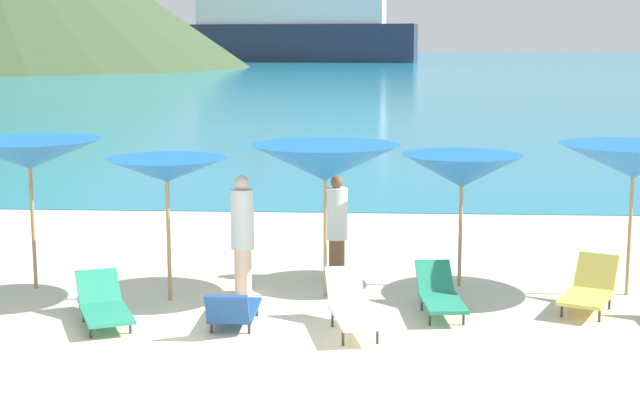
{
  "coord_description": "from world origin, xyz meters",
  "views": [
    {
      "loc": [
        1.97,
        -10.39,
        3.79
      ],
      "look_at": [
        1.08,
        4.99,
        1.2
      ],
      "focal_mm": 52.45,
      "sensor_mm": 36.0,
      "label": 1
    }
  ],
  "objects_px": {
    "umbrella_2": "(167,170)",
    "lounge_chair_6": "(104,305)",
    "lounge_chair_5": "(589,289)",
    "beachgoer_2": "(242,231)",
    "umbrella_3": "(325,163)",
    "umbrella_4": "(462,171)",
    "lounge_chair_3": "(352,307)",
    "cruise_ship": "(290,20)",
    "lounge_chair_7": "(233,310)",
    "umbrella_5": "(634,161)",
    "lounge_chair_1": "(440,294)",
    "umbrella_1": "(29,154)",
    "beachgoer_1": "(337,224)"
  },
  "relations": [
    {
      "from": "umbrella_2",
      "to": "lounge_chair_6",
      "type": "distance_m",
      "value": 2.18
    },
    {
      "from": "lounge_chair_5",
      "to": "beachgoer_2",
      "type": "distance_m",
      "value": 5.17
    },
    {
      "from": "umbrella_3",
      "to": "umbrella_4",
      "type": "xyz_separation_m",
      "value": [
        2.09,
        0.75,
        -0.21
      ]
    },
    {
      "from": "umbrella_2",
      "to": "umbrella_3",
      "type": "bearing_deg",
      "value": 8.58
    },
    {
      "from": "lounge_chair_6",
      "to": "beachgoer_2",
      "type": "xyz_separation_m",
      "value": [
        1.69,
        1.66,
        0.7
      ]
    },
    {
      "from": "lounge_chair_3",
      "to": "cruise_ship",
      "type": "relative_size",
      "value": 0.03
    },
    {
      "from": "lounge_chair_7",
      "to": "lounge_chair_5",
      "type": "bearing_deg",
      "value": -167.02
    },
    {
      "from": "umbrella_5",
      "to": "beachgoer_2",
      "type": "distance_m",
      "value": 5.96
    },
    {
      "from": "lounge_chair_1",
      "to": "lounge_chair_5",
      "type": "height_order",
      "value": "lounge_chair_5"
    },
    {
      "from": "umbrella_1",
      "to": "lounge_chair_6",
      "type": "distance_m",
      "value": 3.02
    },
    {
      "from": "cruise_ship",
      "to": "lounge_chair_1",
      "type": "bearing_deg",
      "value": -75.37
    },
    {
      "from": "lounge_chair_3",
      "to": "beachgoer_1",
      "type": "xyz_separation_m",
      "value": [
        -0.31,
        2.85,
        0.56
      ]
    },
    {
      "from": "beachgoer_1",
      "to": "umbrella_5",
      "type": "bearing_deg",
      "value": 78.92
    },
    {
      "from": "umbrella_5",
      "to": "lounge_chair_1",
      "type": "xyz_separation_m",
      "value": [
        -2.92,
        -1.18,
        -1.76
      ]
    },
    {
      "from": "umbrella_2",
      "to": "cruise_ship",
      "type": "xyz_separation_m",
      "value": [
        -14.12,
        178.77,
        6.54
      ]
    },
    {
      "from": "umbrella_2",
      "to": "cruise_ship",
      "type": "height_order",
      "value": "cruise_ship"
    },
    {
      "from": "lounge_chair_6",
      "to": "umbrella_4",
      "type": "bearing_deg",
      "value": 0.52
    },
    {
      "from": "umbrella_1",
      "to": "lounge_chair_1",
      "type": "xyz_separation_m",
      "value": [
        6.22,
        -1.04,
        -1.82
      ]
    },
    {
      "from": "umbrella_1",
      "to": "umbrella_5",
      "type": "relative_size",
      "value": 1.0
    },
    {
      "from": "lounge_chair_7",
      "to": "beachgoer_2",
      "type": "distance_m",
      "value": 1.9
    },
    {
      "from": "umbrella_3",
      "to": "cruise_ship",
      "type": "height_order",
      "value": "cruise_ship"
    },
    {
      "from": "umbrella_3",
      "to": "lounge_chair_3",
      "type": "xyz_separation_m",
      "value": [
        0.44,
        -1.7,
        -1.72
      ]
    },
    {
      "from": "umbrella_2",
      "to": "beachgoer_1",
      "type": "height_order",
      "value": "umbrella_2"
    },
    {
      "from": "umbrella_2",
      "to": "beachgoer_2",
      "type": "relative_size",
      "value": 1.17
    },
    {
      "from": "umbrella_1",
      "to": "lounge_chair_5",
      "type": "height_order",
      "value": "umbrella_1"
    },
    {
      "from": "lounge_chair_3",
      "to": "umbrella_1",
      "type": "bearing_deg",
      "value": 146.93
    },
    {
      "from": "lounge_chair_3",
      "to": "lounge_chair_6",
      "type": "distance_m",
      "value": 3.4
    },
    {
      "from": "lounge_chair_6",
      "to": "cruise_ship",
      "type": "height_order",
      "value": "cruise_ship"
    },
    {
      "from": "umbrella_2",
      "to": "lounge_chair_3",
      "type": "height_order",
      "value": "umbrella_2"
    },
    {
      "from": "umbrella_1",
      "to": "umbrella_3",
      "type": "xyz_separation_m",
      "value": [
        4.55,
        -0.22,
        -0.07
      ]
    },
    {
      "from": "umbrella_3",
      "to": "umbrella_4",
      "type": "bearing_deg",
      "value": 19.87
    },
    {
      "from": "lounge_chair_1",
      "to": "beachgoer_1",
      "type": "height_order",
      "value": "beachgoer_1"
    },
    {
      "from": "umbrella_4",
      "to": "beachgoer_1",
      "type": "bearing_deg",
      "value": 168.37
    },
    {
      "from": "lounge_chair_3",
      "to": "lounge_chair_5",
      "type": "bearing_deg",
      "value": 7.28
    },
    {
      "from": "beachgoer_2",
      "to": "lounge_chair_7",
      "type": "bearing_deg",
      "value": -39.96
    },
    {
      "from": "umbrella_2",
      "to": "umbrella_5",
      "type": "bearing_deg",
      "value": 5.83
    },
    {
      "from": "beachgoer_2",
      "to": "umbrella_4",
      "type": "bearing_deg",
      "value": 57.53
    },
    {
      "from": "umbrella_4",
      "to": "lounge_chair_5",
      "type": "distance_m",
      "value": 2.63
    },
    {
      "from": "beachgoer_2",
      "to": "lounge_chair_3",
      "type": "bearing_deg",
      "value": -0.04
    },
    {
      "from": "umbrella_5",
      "to": "cruise_ship",
      "type": "distance_m",
      "value": 179.42
    },
    {
      "from": "umbrella_3",
      "to": "lounge_chair_6",
      "type": "xyz_separation_m",
      "value": [
        -2.95,
        -1.56,
        -1.78
      ]
    },
    {
      "from": "umbrella_3",
      "to": "lounge_chair_7",
      "type": "xyz_separation_m",
      "value": [
        -1.16,
        -1.65,
        -1.8
      ]
    },
    {
      "from": "umbrella_4",
      "to": "lounge_chair_1",
      "type": "relative_size",
      "value": 1.36
    },
    {
      "from": "umbrella_5",
      "to": "lounge_chair_3",
      "type": "relative_size",
      "value": 1.46
    },
    {
      "from": "lounge_chair_7",
      "to": "umbrella_5",
      "type": "bearing_deg",
      "value": -160.7
    },
    {
      "from": "umbrella_4",
      "to": "beachgoer_1",
      "type": "xyz_separation_m",
      "value": [
        -1.96,
        0.4,
        -0.95
      ]
    },
    {
      "from": "umbrella_1",
      "to": "beachgoer_1",
      "type": "height_order",
      "value": "umbrella_1"
    },
    {
      "from": "umbrella_1",
      "to": "lounge_chair_7",
      "type": "distance_m",
      "value": 4.3
    },
    {
      "from": "umbrella_2",
      "to": "beachgoer_2",
      "type": "xyz_separation_m",
      "value": [
        1.04,
        0.45,
        -0.99
      ]
    },
    {
      "from": "umbrella_5",
      "to": "beachgoer_1",
      "type": "relative_size",
      "value": 1.39
    }
  ]
}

